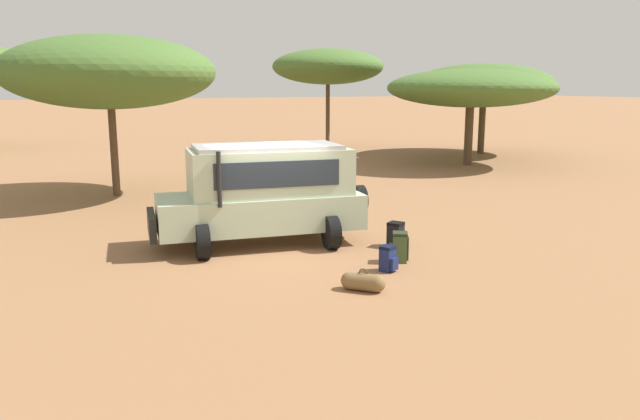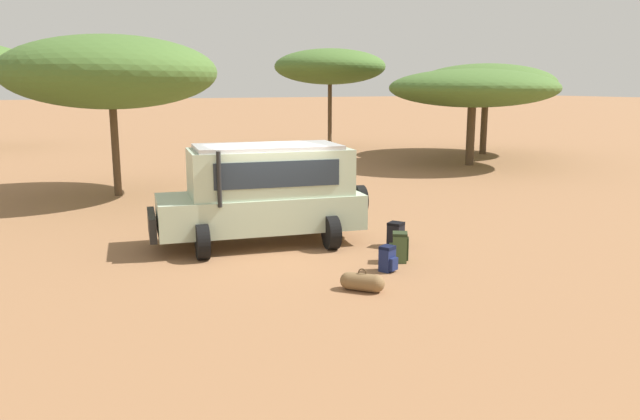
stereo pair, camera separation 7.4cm
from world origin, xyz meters
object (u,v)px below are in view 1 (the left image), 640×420
object	(u,v)px
acacia_tree_far_right	(484,84)
backpack_beside_front_wheel	(388,259)
backpack_cluster_center	(396,235)
safari_vehicle	(264,192)
backpack_near_rear_wheel	(399,247)
acacia_tree_right_mid	(471,88)
acacia_tree_centre_back	(328,67)
acacia_tree_left_mid	(109,72)
duffel_bag_low_black_case	(363,282)

from	to	relation	value
acacia_tree_far_right	backpack_beside_front_wheel	bearing A→B (deg)	-134.34
backpack_cluster_center	acacia_tree_far_right	world-z (taller)	acacia_tree_far_right
safari_vehicle	backpack_near_rear_wheel	world-z (taller)	safari_vehicle
backpack_cluster_center	acacia_tree_right_mid	xyz separation A→B (m)	(11.52, 11.69, 3.38)
backpack_cluster_center	acacia_tree_right_mid	bearing A→B (deg)	45.42
acacia_tree_right_mid	acacia_tree_far_right	xyz separation A→B (m)	(3.85, 3.65, 0.21)
backpack_beside_front_wheel	acacia_tree_centre_back	size ratio (longest dim) A/B	0.08
safari_vehicle	acacia_tree_left_mid	world-z (taller)	acacia_tree_left_mid
backpack_cluster_center	acacia_tree_left_mid	bearing A→B (deg)	116.53
acacia_tree_left_mid	acacia_tree_centre_back	distance (m)	17.98
acacia_tree_left_mid	acacia_tree_centre_back	world-z (taller)	acacia_tree_centre_back
backpack_cluster_center	backpack_near_rear_wheel	distance (m)	1.33
backpack_beside_front_wheel	backpack_cluster_center	xyz separation A→B (m)	(1.26, 1.67, 0.03)
backpack_cluster_center	acacia_tree_far_right	size ratio (longest dim) A/B	0.08
backpack_cluster_center	acacia_tree_left_mid	xyz separation A→B (m)	(-5.11, 10.24, 3.97)
backpack_beside_front_wheel	acacia_tree_right_mid	size ratio (longest dim) A/B	0.07
acacia_tree_left_mid	acacia_tree_far_right	size ratio (longest dim) A/B	0.92
safari_vehicle	backpack_near_rear_wheel	distance (m)	3.63
backpack_near_rear_wheel	acacia_tree_far_right	xyz separation A→B (m)	(16.02, 16.50, 3.55)
backpack_near_rear_wheel	acacia_tree_centre_back	distance (m)	25.06
acacia_tree_left_mid	backpack_near_rear_wheel	bearing A→B (deg)	-68.62
safari_vehicle	backpack_cluster_center	xyz separation A→B (m)	(2.78, -1.63, -1.00)
backpack_near_rear_wheel	acacia_tree_left_mid	world-z (taller)	acacia_tree_left_mid
backpack_cluster_center	backpack_near_rear_wheel	xyz separation A→B (m)	(-0.65, -1.16, 0.03)
backpack_near_rear_wheel	acacia_tree_left_mid	xyz separation A→B (m)	(-4.46, 11.39, 3.93)
acacia_tree_right_mid	acacia_tree_far_right	size ratio (longest dim) A/B	1.03
backpack_cluster_center	acacia_tree_centre_back	size ratio (longest dim) A/B	0.09
acacia_tree_far_right	acacia_tree_right_mid	bearing A→B (deg)	-136.48
backpack_beside_front_wheel	acacia_tree_left_mid	size ratio (longest dim) A/B	0.08
acacia_tree_right_mid	acacia_tree_left_mid	bearing A→B (deg)	-175.01
backpack_near_rear_wheel	safari_vehicle	bearing A→B (deg)	127.40
acacia_tree_left_mid	acacia_tree_right_mid	distance (m)	16.70
acacia_tree_right_mid	backpack_beside_front_wheel	bearing A→B (deg)	-133.73
safari_vehicle	backpack_near_rear_wheel	bearing A→B (deg)	-52.60
acacia_tree_left_mid	acacia_tree_right_mid	xyz separation A→B (m)	(16.63, 1.45, -0.58)
duffel_bag_low_black_case	backpack_cluster_center	bearing A→B (deg)	47.28
backpack_near_rear_wheel	duffel_bag_low_black_case	xyz separation A→B (m)	(-1.71, -1.40, -0.15)
safari_vehicle	acacia_tree_right_mid	size ratio (longest dim) A/B	0.68
acacia_tree_right_mid	safari_vehicle	bearing A→B (deg)	-144.86
duffel_bag_low_black_case	acacia_tree_right_mid	distance (m)	20.19
backpack_beside_front_wheel	acacia_tree_centre_back	distance (m)	25.77
backpack_cluster_center	acacia_tree_left_mid	size ratio (longest dim) A/B	0.08
safari_vehicle	acacia_tree_centre_back	distance (m)	23.37
acacia_tree_left_mid	acacia_tree_right_mid	world-z (taller)	acacia_tree_left_mid
safari_vehicle	acacia_tree_far_right	size ratio (longest dim) A/B	0.70
backpack_beside_front_wheel	acacia_tree_right_mid	xyz separation A→B (m)	(12.78, 13.36, 3.41)
acacia_tree_far_right	backpack_cluster_center	bearing A→B (deg)	-135.05
backpack_beside_front_wheel	acacia_tree_centre_back	xyz separation A→B (m)	(10.08, 23.27, 4.61)
backpack_beside_front_wheel	backpack_cluster_center	world-z (taller)	backpack_cluster_center
backpack_near_rear_wheel	acacia_tree_left_mid	size ratio (longest dim) A/B	0.09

